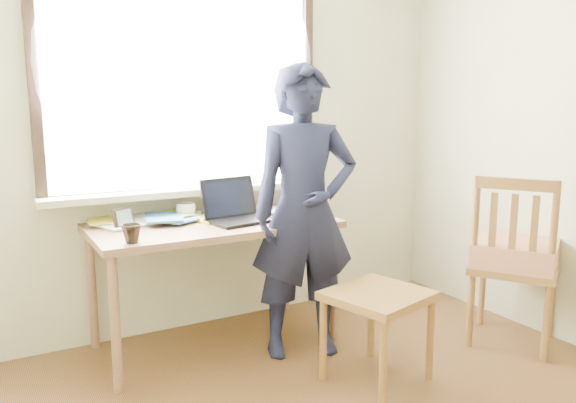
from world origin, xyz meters
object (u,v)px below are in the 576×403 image
mug_white (186,211)px  side_chair (515,256)px  desk (214,235)px  laptop (236,211)px  work_chair (378,306)px  person (304,212)px  mug_dark (132,234)px

mug_white → side_chair: (1.71, -1.08, -0.26)m
desk → laptop: size_ratio=3.45×
work_chair → desk: bearing=124.1°
side_chair → person: (-1.19, 0.53, 0.30)m
laptop → work_chair: laptop is taller
desk → laptop: laptop is taller
side_chair → laptop: bearing=149.8°
mug_white → side_chair: 2.04m
laptop → work_chair: bearing=-61.9°
side_chair → mug_white: bearing=147.7°
mug_dark → side_chair: 2.27m
desk → person: (0.43, -0.35, 0.16)m
mug_white → side_chair: size_ratio=0.11×
mug_dark → person: 0.98m
work_chair → side_chair: (1.03, -0.03, 0.14)m
desk → laptop: bearing=-11.3°
side_chair → person: 1.33m
mug_white → mug_dark: mug_dark is taller
mug_dark → work_chair: mug_dark is taller
laptop → person: bearing=-48.3°
laptop → mug_white: size_ratio=3.50×
desk → side_chair: bearing=-28.8°
laptop → mug_dark: size_ratio=4.08×
desk → mug_white: mug_white is taller
side_chair → mug_dark: bearing=164.1°
mug_white → work_chair: mug_white is taller
desk → mug_white: bearing=117.2°
laptop → person: 0.43m
person → mug_white: bearing=149.2°
mug_white → person: (0.53, -0.55, 0.03)m
laptop → mug_white: (-0.24, 0.23, -0.01)m
mug_white → work_chair: (0.68, -1.06, -0.40)m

